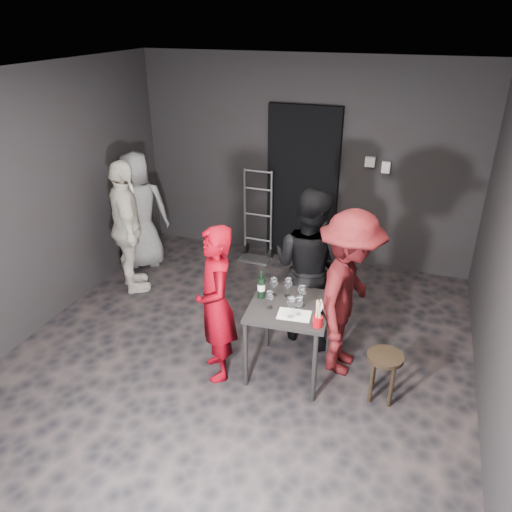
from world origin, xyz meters
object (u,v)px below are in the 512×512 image
(stool, at_px, (384,365))
(breadstick_cup, at_px, (318,314))
(tasting_table, at_px, (290,314))
(bystander_cream, at_px, (126,222))
(man_maroon, at_px, (349,288))
(wine_bottle, at_px, (261,287))
(hand_truck, at_px, (257,243))
(server_red, at_px, (216,304))
(bystander_grey, at_px, (138,208))
(woman_black, at_px, (309,259))

(stool, relative_size, breadstick_cup, 1.78)
(tasting_table, distance_m, bystander_cream, 2.46)
(man_maroon, height_order, breadstick_cup, man_maroon)
(wine_bottle, relative_size, breadstick_cup, 1.08)
(bystander_cream, distance_m, wine_bottle, 2.17)
(tasting_table, bearing_deg, man_maroon, 27.52)
(hand_truck, bearing_deg, tasting_table, -62.89)
(bystander_cream, bearing_deg, server_red, -165.05)
(server_red, xyz_separation_m, bystander_grey, (-1.86, 1.76, 0.05))
(server_red, bearing_deg, bystander_cream, -158.24)
(man_maroon, relative_size, bystander_cream, 0.98)
(tasting_table, bearing_deg, woman_black, 89.13)
(server_red, xyz_separation_m, wine_bottle, (0.34, 0.27, 0.09))
(bystander_cream, bearing_deg, breadstick_cup, -154.45)
(man_maroon, relative_size, wine_bottle, 6.16)
(hand_truck, relative_size, woman_black, 0.70)
(server_red, bearing_deg, hand_truck, 157.08)
(tasting_table, relative_size, server_red, 0.49)
(bystander_grey, bearing_deg, breadstick_cup, 118.54)
(wine_bottle, bearing_deg, woman_black, 63.94)
(bystander_grey, distance_m, wine_bottle, 2.67)
(breadstick_cup, bearing_deg, hand_truck, 119.44)
(server_red, height_order, breadstick_cup, server_red)
(man_maroon, relative_size, bystander_grey, 1.08)
(tasting_table, xyz_separation_m, breadstick_cup, (0.31, -0.25, 0.22))
(hand_truck, bearing_deg, breadstick_cup, -59.51)
(stool, relative_size, man_maroon, 0.27)
(bystander_cream, bearing_deg, hand_truck, -82.08)
(stool, xyz_separation_m, man_maroon, (-0.41, 0.33, 0.51))
(hand_truck, height_order, bystander_grey, bystander_grey)
(breadstick_cup, bearing_deg, server_red, 178.63)
(hand_truck, height_order, breadstick_cup, hand_truck)
(server_red, xyz_separation_m, woman_black, (0.64, 0.88, 0.14))
(tasting_table, bearing_deg, breadstick_cup, -38.99)
(man_maroon, xyz_separation_m, breadstick_cup, (-0.17, -0.50, -0.01))
(tasting_table, distance_m, man_maroon, 0.59)
(hand_truck, relative_size, bystander_cream, 0.71)
(hand_truck, xyz_separation_m, wine_bottle, (0.80, -2.19, 0.63))
(woman_black, distance_m, bystander_cream, 2.30)
(hand_truck, distance_m, bystander_cream, 1.89)
(bystander_cream, relative_size, wine_bottle, 6.29)
(woman_black, height_order, man_maroon, woman_black)
(stool, height_order, wine_bottle, wine_bottle)
(hand_truck, distance_m, stool, 3.05)
(stool, bearing_deg, wine_bottle, 174.03)
(woman_black, bearing_deg, server_red, 70.41)
(hand_truck, bearing_deg, wine_bottle, -68.90)
(stool, distance_m, wine_bottle, 1.29)
(server_red, distance_m, breadstick_cup, 0.95)
(woman_black, relative_size, man_maroon, 1.03)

